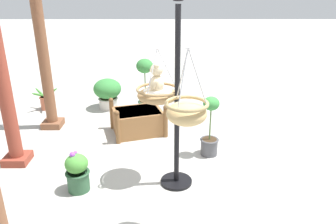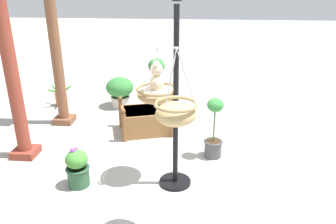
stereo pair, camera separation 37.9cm
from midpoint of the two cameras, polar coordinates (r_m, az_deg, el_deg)
name	(u,v)px [view 1 (the left image)]	position (r m, az deg, el deg)	size (l,w,h in m)	color
ground_plane	(174,174)	(4.95, -1.18, -10.73)	(40.00, 40.00, 0.00)	#ADAAA3
display_pole_central	(177,133)	(4.40, -0.95, -3.75)	(0.44, 0.44, 2.46)	black
hanging_basket_with_teddy	(158,94)	(4.36, -4.26, 3.05)	(0.57, 0.57, 0.72)	#A37F51
teddy_bear	(156,80)	(4.30, -4.62, 5.38)	(0.29, 0.25, 0.43)	beige
hanging_basket_left_high	(187,112)	(3.23, -0.13, 0.00)	(0.43, 0.43, 0.76)	tan
greenhouse_pillar_right	(43,55)	(6.48, -22.24, 9.08)	(0.38, 0.38, 2.91)	brown
greenhouse_pillar_far_back	(1,73)	(5.33, -28.62, 5.92)	(0.39, 0.39, 2.98)	brown
wooden_planter_box	(138,120)	(6.16, -6.91, -1.46)	(0.98, 1.11, 0.61)	olive
potted_plant_fern_front	(108,92)	(7.40, -11.79, 3.41)	(0.60, 0.60, 0.67)	beige
potted_plant_tall_leafy	(46,100)	(7.79, -21.59, 1.85)	(0.58, 0.52, 0.47)	#BC6042
potted_plant_bushy_green	(210,131)	(5.30, 5.18, -3.26)	(0.30, 0.30, 0.99)	#4C4C51
potted_plant_small_succulent	(145,80)	(7.18, -5.48, 5.52)	(0.36, 0.36, 1.11)	#2D5638
potted_plant_conical_shrub	(77,172)	(4.70, -17.58, -9.88)	(0.33, 0.33, 0.58)	#2D5638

